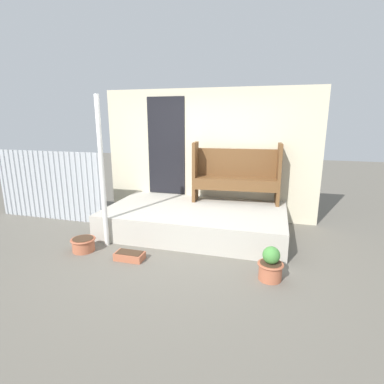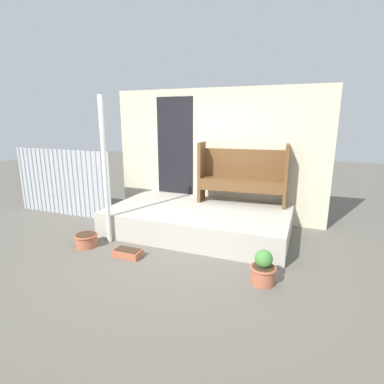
{
  "view_description": "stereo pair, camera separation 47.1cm",
  "coord_description": "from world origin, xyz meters",
  "px_view_note": "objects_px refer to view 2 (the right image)",
  "views": [
    {
      "loc": [
        1.4,
        -4.09,
        2.02
      ],
      "look_at": [
        0.17,
        0.32,
        0.89
      ],
      "focal_mm": 28.0,
      "sensor_mm": 36.0,
      "label": 1
    },
    {
      "loc": [
        1.84,
        -3.94,
        2.02
      ],
      "look_at": [
        0.17,
        0.32,
        0.89
      ],
      "focal_mm": 28.0,
      "sensor_mm": 36.0,
      "label": 2
    }
  ],
  "objects_px": {
    "flower_pot_left": "(86,239)",
    "flower_pot_middle": "(263,269)",
    "planter_box_rect": "(128,253)",
    "bench": "(242,173)",
    "support_post": "(105,172)"
  },
  "relations": [
    {
      "from": "flower_pot_left",
      "to": "flower_pot_middle",
      "type": "bearing_deg",
      "value": -2.09
    },
    {
      "from": "flower_pot_left",
      "to": "planter_box_rect",
      "type": "xyz_separation_m",
      "value": [
        0.83,
        -0.08,
        -0.06
      ]
    },
    {
      "from": "bench",
      "to": "flower_pot_middle",
      "type": "xyz_separation_m",
      "value": [
        0.73,
        -2.04,
        -0.83
      ]
    },
    {
      "from": "support_post",
      "to": "flower_pot_middle",
      "type": "xyz_separation_m",
      "value": [
        2.6,
        -0.4,
        -0.99
      ]
    },
    {
      "from": "support_post",
      "to": "flower_pot_middle",
      "type": "distance_m",
      "value": 2.81
    },
    {
      "from": "bench",
      "to": "flower_pot_left",
      "type": "height_order",
      "value": "bench"
    },
    {
      "from": "support_post",
      "to": "bench",
      "type": "height_order",
      "value": "support_post"
    },
    {
      "from": "support_post",
      "to": "flower_pot_left",
      "type": "distance_m",
      "value": 1.13
    },
    {
      "from": "support_post",
      "to": "flower_pot_left",
      "type": "xyz_separation_m",
      "value": [
        -0.23,
        -0.29,
        -1.07
      ]
    },
    {
      "from": "support_post",
      "to": "planter_box_rect",
      "type": "relative_size",
      "value": 5.61
    },
    {
      "from": "support_post",
      "to": "flower_pot_middle",
      "type": "height_order",
      "value": "support_post"
    },
    {
      "from": "support_post",
      "to": "bench",
      "type": "relative_size",
      "value": 1.43
    },
    {
      "from": "bench",
      "to": "planter_box_rect",
      "type": "xyz_separation_m",
      "value": [
        -1.27,
        -2.02,
        -0.96
      ]
    },
    {
      "from": "bench",
      "to": "planter_box_rect",
      "type": "distance_m",
      "value": 2.57
    },
    {
      "from": "flower_pot_left",
      "to": "support_post",
      "type": "bearing_deg",
      "value": 51.4
    }
  ]
}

